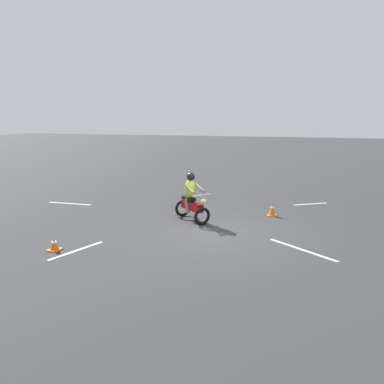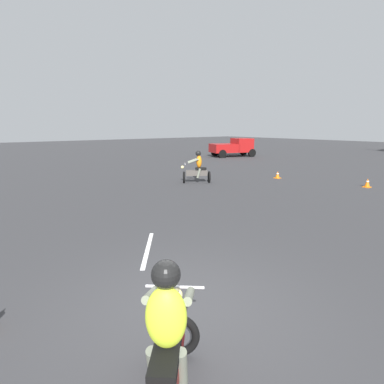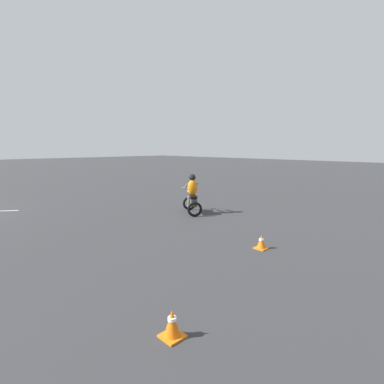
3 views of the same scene
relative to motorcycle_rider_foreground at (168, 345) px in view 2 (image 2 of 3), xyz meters
name	(u,v)px [view 2 (image 2 of 3)]	position (x,y,z in m)	size (l,w,h in m)	color
ground_plane	(190,312)	(-1.15, 1.16, -0.73)	(120.00, 120.00, 0.00)	#333335
motorcycle_rider_foreground	(168,345)	(0.00, 0.00, 0.00)	(1.45, 1.37, 1.66)	black
motorcycle_rider_background	(197,169)	(-9.67, 8.17, 0.00)	(1.28, 1.50, 1.66)	black
pickup_truck	(234,147)	(-18.30, 19.59, 0.20)	(3.17, 4.53, 1.73)	black
traffic_cone_mid_center	(278,175)	(-7.99, 12.62, -0.54)	(0.32, 0.32, 0.38)	orange
traffic_cone_far_right	(367,183)	(-3.76, 13.88, -0.52)	(0.32, 0.32, 0.43)	orange
lane_stripe_nw	(148,249)	(-3.72, 1.86, -0.72)	(0.10, 2.15, 0.01)	silver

